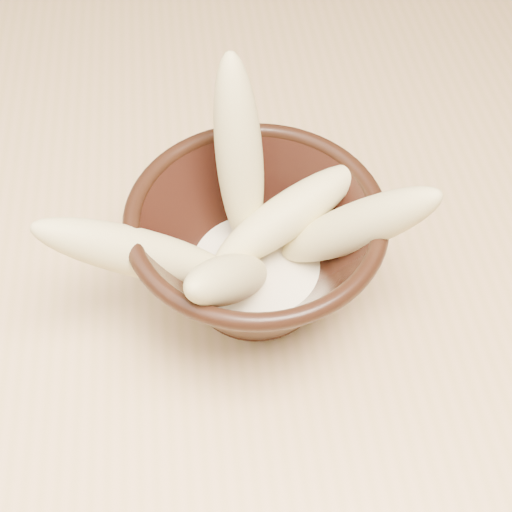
# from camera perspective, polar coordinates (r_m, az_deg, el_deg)

# --- Properties ---
(table) EXTENTS (1.20, 0.80, 0.75)m
(table) POSITION_cam_1_polar(r_m,az_deg,el_deg) (0.69, 4.78, 2.05)
(table) COLOR #DCAE79
(table) RESTS_ON ground
(bowl) EXTENTS (0.18, 0.18, 0.10)m
(bowl) POSITION_cam_1_polar(r_m,az_deg,el_deg) (0.50, 0.00, 0.58)
(bowl) COLOR black
(bowl) RESTS_ON table
(milk_puddle) EXTENTS (0.10, 0.10, 0.01)m
(milk_puddle) POSITION_cam_1_polar(r_m,az_deg,el_deg) (0.52, 0.00, -1.04)
(milk_puddle) COLOR beige
(milk_puddle) RESTS_ON bowl
(banana_upright) EXTENTS (0.04, 0.08, 0.15)m
(banana_upright) POSITION_cam_1_polar(r_m,az_deg,el_deg) (0.49, -1.35, 7.99)
(banana_upright) COLOR #D0BD7B
(banana_upright) RESTS_ON bowl
(banana_left) EXTENTS (0.14, 0.04, 0.11)m
(banana_left) POSITION_cam_1_polar(r_m,az_deg,el_deg) (0.48, -9.22, 0.22)
(banana_left) COLOR #D0BD7B
(banana_left) RESTS_ON bowl
(banana_right) EXTENTS (0.12, 0.08, 0.12)m
(banana_right) POSITION_cam_1_polar(r_m,az_deg,el_deg) (0.48, 7.94, 2.31)
(banana_right) COLOR #D0BD7B
(banana_right) RESTS_ON bowl
(banana_across) EXTENTS (0.13, 0.08, 0.07)m
(banana_across) POSITION_cam_1_polar(r_m,az_deg,el_deg) (0.50, 2.51, 3.23)
(banana_across) COLOR #D0BD7B
(banana_across) RESTS_ON bowl
(banana_front) EXTENTS (0.09, 0.10, 0.10)m
(banana_front) POSITION_cam_1_polar(r_m,az_deg,el_deg) (0.46, -2.19, -1.87)
(banana_front) COLOR #D0BD7B
(banana_front) RESTS_ON bowl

